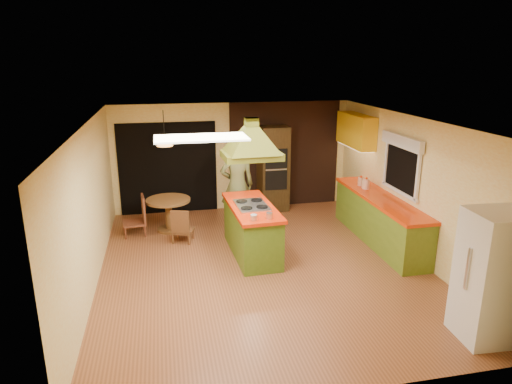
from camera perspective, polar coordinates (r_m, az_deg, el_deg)
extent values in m
plane|color=brown|center=(8.06, 0.86, -9.15)|extent=(6.50, 6.50, 0.00)
plane|color=#FFF3B6|center=(10.69, -2.91, 4.42)|extent=(5.50, 0.00, 5.50)
plane|color=#FFF3B6|center=(4.72, 9.76, -12.10)|extent=(5.50, 0.00, 5.50)
plane|color=#FFF3B6|center=(7.52, -20.02, -1.84)|extent=(0.00, 6.50, 6.50)
plane|color=#FFF3B6|center=(8.61, 19.07, 0.51)|extent=(0.00, 6.50, 6.50)
plane|color=silver|center=(7.33, 0.95, 8.76)|extent=(6.50, 6.50, 0.00)
cube|color=#381E14|center=(10.93, 3.61, 4.68)|extent=(2.64, 0.03, 2.50)
cube|color=black|center=(10.60, -10.93, 2.92)|extent=(2.20, 0.03, 2.10)
cube|color=olive|center=(9.21, 15.12, -3.48)|extent=(0.58, 3.00, 0.86)
cube|color=#E53807|center=(9.06, 15.33, -0.74)|extent=(0.62, 3.05, 0.06)
cube|color=yellow|center=(10.29, 12.39, 7.55)|extent=(0.34, 1.40, 0.70)
cube|color=black|center=(8.85, 17.79, 3.07)|extent=(0.03, 1.16, 0.96)
cube|color=white|center=(8.74, 17.78, 6.06)|extent=(0.10, 1.35, 0.22)
cube|color=white|center=(5.99, -6.88, 6.74)|extent=(1.20, 0.60, 0.03)
cube|color=#4E6F1B|center=(8.35, -0.53, -4.93)|extent=(0.77, 1.82, 0.87)
cube|color=red|center=(8.19, -0.54, -1.89)|extent=(0.83, 1.90, 0.06)
cube|color=silver|center=(8.17, -0.54, -1.63)|extent=(0.58, 0.81, 0.02)
cube|color=#656C1B|center=(7.94, -0.56, 4.61)|extent=(1.03, 0.76, 0.12)
pyramid|color=#656C1B|center=(7.85, -0.57, 8.21)|extent=(1.03, 0.76, 0.45)
cube|color=#656C1B|center=(7.84, -0.57, 8.76)|extent=(0.22, 0.22, 0.14)
imported|color=brown|center=(9.37, -2.38, 0.86)|extent=(0.72, 0.49, 1.92)
cube|color=white|center=(6.50, 27.43, -9.40)|extent=(0.74, 0.70, 1.71)
cube|color=#3E2C14|center=(10.64, 2.15, 2.93)|extent=(0.68, 0.61, 1.98)
cube|color=black|center=(10.29, 2.57, 4.17)|extent=(0.51, 0.05, 0.45)
cube|color=black|center=(10.40, 2.53, 1.48)|extent=(0.51, 0.05, 0.45)
cylinder|color=brown|center=(9.54, -10.93, -1.01)|extent=(0.91, 0.91, 0.05)
cylinder|color=brown|center=(9.64, -10.83, -2.82)|extent=(0.14, 0.14, 0.64)
cylinder|color=brown|center=(9.75, -10.73, -4.59)|extent=(0.51, 0.51, 0.05)
cone|color=#FF9E3F|center=(9.25, -11.35, 6.32)|extent=(0.38, 0.38, 0.21)
cylinder|color=#FAE3C9|center=(9.49, 13.60, 0.98)|extent=(0.14, 0.14, 0.20)
cylinder|color=beige|center=(9.72, 12.96, 1.29)|extent=(0.13, 0.13, 0.17)
cylinder|color=beige|center=(9.55, 13.44, 0.96)|extent=(0.15, 0.15, 0.16)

